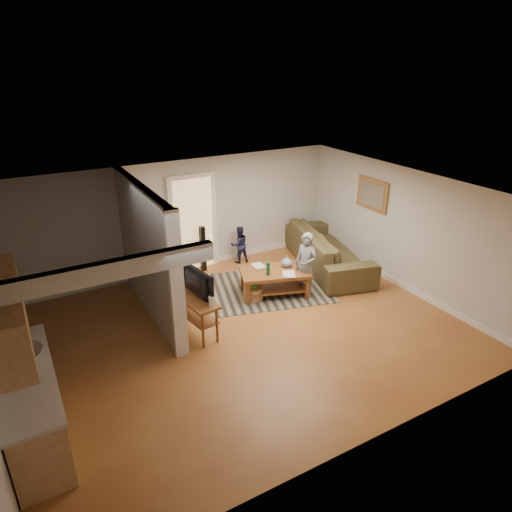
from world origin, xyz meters
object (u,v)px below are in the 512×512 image
Objects in this scene: tv_console at (195,301)px; speaker_left at (165,293)px; coffee_table at (275,275)px; toddler at (240,262)px; sofa at (326,266)px; speaker_right at (203,249)px; toy_basket at (253,292)px; child at (304,295)px.

tv_console is 0.86m from speaker_left.
toddler is (0.09, 1.76, -0.42)m from coffee_table.
speaker_right is at bearing 80.08° from sofa.
speaker_right is 1.18× the size of toddler.
toddler is at bearing 69.11° from sofa.
speaker_right is 1.06m from toddler.
coffee_table is 3.83× the size of toy_basket.
sofa reaches higher than toy_basket.
toddler is at bearing 86.97° from coffee_table.
toy_basket is at bearing 176.67° from coffee_table.
child is at bearing -33.81° from coffee_table.
toddler is (-1.66, 1.21, 0.00)m from sofa.
tv_console reaches higher than speaker_left.
tv_console is 1.24× the size of speaker_left.
tv_console reaches higher than coffee_table.
sofa is 2.05m from toddler.
tv_console reaches higher than sofa.
tv_console is at bearing 52.61° from toddler.
child is at bearing -4.53° from tv_console.
speaker_right is 2.62× the size of toy_basket.
child is (1.00, -0.37, -0.15)m from toy_basket.
speaker_left is 1.05× the size of toddler.
speaker_left is (-0.26, 0.80, -0.17)m from tv_console.
speaker_left reaches higher than toddler.
speaker_left is (-2.23, 0.26, 0.05)m from coffee_table.
sofa is 2.90m from speaker_right.
toddler is (-0.41, 2.10, 0.00)m from child.
tv_console is 1.10× the size of speaker_right.
speaker_right is (-2.58, 1.21, 0.53)m from sofa.
coffee_table reaches higher than child.
coffee_table reaches higher than sofa.
sofa is 4.02m from speaker_left.
speaker_right reaches higher than sofa.
child is at bearing 140.67° from sofa.
toy_basket is at bearing 11.98° from tv_console.
speaker_left is 0.89× the size of speaker_right.
toddler is at bearing 38.94° from tv_console.
child is (2.73, -0.60, -0.47)m from speaker_left.
toy_basket is 1.08m from child.
sofa is 2.51× the size of tv_console.
speaker_right reaches higher than child.
coffee_table reaches higher than toy_basket.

